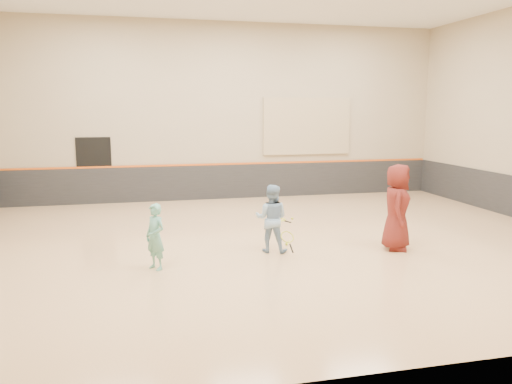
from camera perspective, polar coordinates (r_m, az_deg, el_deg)
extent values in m
cube|color=tan|center=(11.88, 2.08, -6.21)|extent=(15.00, 12.00, 0.20)
cube|color=tan|center=(17.31, -3.10, 9.11)|extent=(15.00, 0.02, 6.00)
cube|color=tan|center=(5.85, 17.92, 7.90)|extent=(15.00, 0.02, 6.00)
cube|color=#232326|center=(17.45, -3.01, 1.21)|extent=(14.90, 0.04, 1.20)
cube|color=#D85914|center=(17.36, -3.02, 3.23)|extent=(14.90, 0.03, 0.06)
cube|color=tan|center=(17.96, 5.86, 7.50)|extent=(3.20, 0.08, 2.00)
cube|color=black|center=(17.20, -17.97, 2.32)|extent=(1.10, 0.05, 2.20)
imported|color=#68B5A4|center=(9.94, -11.43, -5.04)|extent=(0.54, 0.57, 1.31)
imported|color=#85A8CE|center=(10.92, 1.77, -3.04)|extent=(0.89, 0.81, 1.49)
imported|color=#5F1B16|center=(11.49, 15.81, -1.69)|extent=(0.97, 1.11, 1.92)
sphere|color=#C4DE33|center=(11.59, 3.52, -5.93)|extent=(0.07, 0.07, 0.07)
sphere|color=#C4CF30|center=(11.43, 16.94, -0.46)|extent=(0.07, 0.07, 0.07)
sphere|color=#C9D230|center=(14.22, 4.16, -3.03)|extent=(0.07, 0.07, 0.07)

